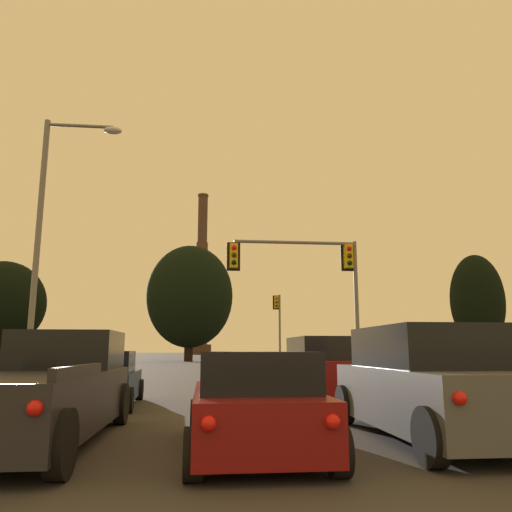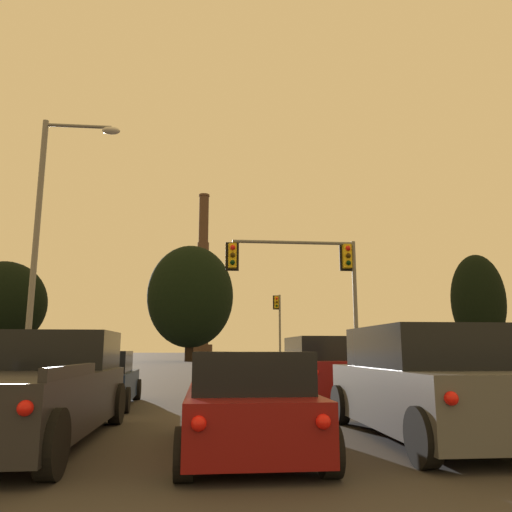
% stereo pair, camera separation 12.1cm
% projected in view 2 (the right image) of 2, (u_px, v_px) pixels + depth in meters
% --- Properties ---
extents(suv_right_lane_second, '(2.12, 4.91, 1.86)m').
position_uv_depth(suv_right_lane_second, '(424.00, 384.00, 8.38)').
color(suv_right_lane_second, '#4C4F54').
rests_on(suv_right_lane_second, ground_plane).
extents(pickup_truck_left_lane_second, '(2.20, 5.51, 1.82)m').
position_uv_depth(pickup_truck_left_lane_second, '(37.00, 391.00, 8.14)').
color(pickup_truck_left_lane_second, '#232328').
rests_on(pickup_truck_left_lane_second, ground_plane).
extents(hatchback_left_lane_front, '(2.07, 4.17, 1.44)m').
position_uv_depth(hatchback_left_lane_front, '(99.00, 381.00, 13.19)').
color(hatchback_left_lane_front, navy).
rests_on(hatchback_left_lane_front, ground_plane).
extents(suv_right_lane_front, '(2.19, 4.94, 1.86)m').
position_uv_depth(suv_right_lane_front, '(322.00, 369.00, 15.32)').
color(suv_right_lane_front, maroon).
rests_on(suv_right_lane_front, ground_plane).
extents(hatchback_center_lane_second, '(1.90, 4.11, 1.44)m').
position_uv_depth(hatchback_center_lane_second, '(247.00, 405.00, 7.28)').
color(hatchback_center_lane_second, maroon).
rests_on(hatchback_center_lane_second, ground_plane).
extents(traffic_light_overhead_right, '(5.81, 0.50, 6.17)m').
position_uv_depth(traffic_light_overhead_right, '(312.00, 273.00, 21.53)').
color(traffic_light_overhead_right, slate).
rests_on(traffic_light_overhead_right, ground_plane).
extents(traffic_light_far_right, '(0.78, 0.50, 6.29)m').
position_uv_depth(traffic_light_far_right, '(278.00, 319.00, 43.80)').
color(traffic_light_far_right, slate).
rests_on(traffic_light_far_right, ground_plane).
extents(street_lamp, '(2.71, 0.36, 9.52)m').
position_uv_depth(street_lamp, '(48.00, 224.00, 17.14)').
color(street_lamp, slate).
rests_on(street_lamp, ground_plane).
extents(smokestack, '(7.34, 7.34, 55.06)m').
position_uv_depth(smokestack, '(202.00, 290.00, 168.40)').
color(smokestack, '#3C2B22').
rests_on(smokestack, ground_plane).
extents(treeline_center_left, '(7.28, 6.55, 14.58)m').
position_uv_depth(treeline_center_left, '(478.00, 301.00, 68.63)').
color(treeline_center_left, black).
rests_on(treeline_center_left, ground_plane).
extents(treeline_center_right, '(11.32, 10.19, 13.54)m').
position_uv_depth(treeline_center_right, '(4.00, 304.00, 68.05)').
color(treeline_center_right, black).
rests_on(treeline_center_right, ground_plane).
extents(treeline_far_left, '(11.39, 10.25, 15.33)m').
position_uv_depth(treeline_far_left, '(190.00, 296.00, 66.38)').
color(treeline_far_left, black).
rests_on(treeline_far_left, ground_plane).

